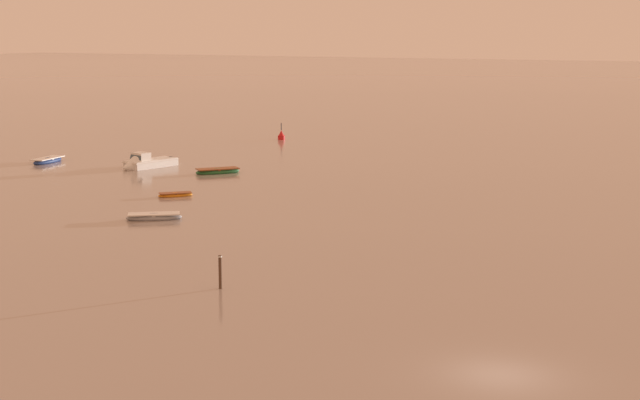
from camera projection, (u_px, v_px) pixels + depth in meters
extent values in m
plane|color=gray|center=(501.00, 375.00, 40.16)|extent=(800.00, 800.00, 0.00)
ellipsoid|color=#23602D|center=(218.00, 172.00, 96.02)|extent=(4.03, 4.39, 0.70)
cube|color=brown|center=(218.00, 169.00, 95.97)|extent=(3.77, 4.10, 0.09)
cube|color=brown|center=(218.00, 170.00, 95.99)|extent=(1.23, 1.10, 0.07)
ellipsoid|color=orange|center=(175.00, 195.00, 82.84)|extent=(2.80, 2.77, 0.46)
cube|color=brown|center=(175.00, 193.00, 82.81)|extent=(2.62, 2.59, 0.06)
cube|color=brown|center=(175.00, 194.00, 82.82)|extent=(0.76, 0.78, 0.05)
ellipsoid|color=gray|center=(154.00, 217.00, 72.88)|extent=(4.18, 3.56, 0.65)
cube|color=silver|center=(154.00, 214.00, 72.83)|extent=(3.90, 3.35, 0.09)
cube|color=silver|center=(154.00, 215.00, 72.85)|extent=(0.96, 1.19, 0.07)
cube|color=white|center=(151.00, 164.00, 100.36)|extent=(3.44, 5.79, 1.06)
cone|color=white|center=(129.00, 167.00, 98.25)|extent=(2.47, 2.14, 2.14)
cube|color=silver|center=(151.00, 161.00, 100.25)|extent=(3.51, 5.92, 0.12)
cube|color=silver|center=(141.00, 157.00, 99.23)|extent=(1.94, 1.66, 0.83)
cube|color=#384751|center=(136.00, 157.00, 98.74)|extent=(1.64, 0.66, 0.66)
cube|color=black|center=(171.00, 160.00, 102.31)|extent=(0.49, 0.42, 0.76)
ellipsoid|color=navy|center=(48.00, 161.00, 103.71)|extent=(2.28, 4.83, 0.73)
cube|color=silver|center=(47.00, 158.00, 103.65)|extent=(2.19, 4.46, 0.10)
cube|color=silver|center=(48.00, 159.00, 103.67)|extent=(1.46, 0.51, 0.07)
cylinder|color=red|center=(281.00, 138.00, 124.91)|extent=(0.90, 0.90, 0.70)
cone|color=red|center=(281.00, 133.00, 124.79)|extent=(0.72, 0.72, 0.70)
cylinder|color=black|center=(281.00, 127.00, 124.65)|extent=(0.10, 0.10, 0.90)
cylinder|color=#4A3323|center=(220.00, 274.00, 53.38)|extent=(0.18, 0.18, 2.08)
cylinder|color=silver|center=(220.00, 256.00, 53.21)|extent=(0.22, 0.22, 0.08)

